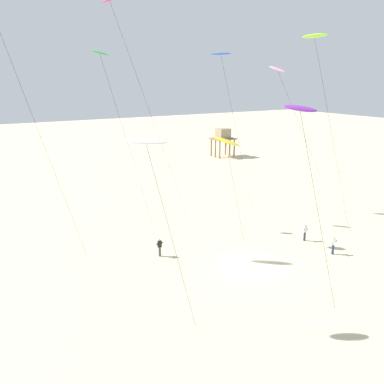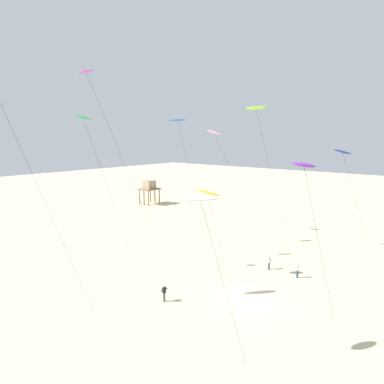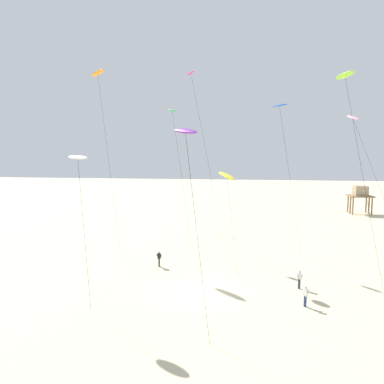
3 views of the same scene
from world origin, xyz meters
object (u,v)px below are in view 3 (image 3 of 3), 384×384
(kite_lime, at_px, (345,77))
(stilt_house, at_px, (360,193))
(kite_purple, at_px, (186,133))
(kite_white, at_px, (78,158))
(kite_pink, at_px, (354,119))
(kite_magenta, at_px, (192,80))
(kite_flyer_middle, at_px, (159,258))
(kite_orange, at_px, (98,75))
(kite_green, at_px, (173,114))
(kite_blue, at_px, (280,108))
(kite_flyer_furthest, at_px, (305,296))
(kite_flyer_nearest, at_px, (299,279))
(kite_yellow, at_px, (227,176))

(kite_lime, distance_m, stilt_house, 41.57)
(kite_purple, relative_size, kite_white, 1.16)
(kite_purple, relative_size, kite_pink, 0.82)
(kite_purple, xyz_separation_m, kite_magenta, (-2.86, 24.52, 8.72))
(kite_purple, distance_m, kite_flyer_middle, 17.47)
(kite_lime, relative_size, kite_white, 1.65)
(kite_orange, relative_size, kite_magenta, 0.99)
(kite_green, distance_m, kite_blue, 13.92)
(kite_blue, distance_m, kite_lime, 10.63)
(kite_green, height_order, kite_magenta, kite_magenta)
(kite_lime, xyz_separation_m, kite_purple, (-13.58, -11.99, -5.93))
(kite_orange, relative_size, kite_flyer_furthest, 13.91)
(kite_lime, xyz_separation_m, stilt_house, (14.43, 35.91, -15.18))
(kite_purple, height_order, kite_flyer_nearest, kite_purple)
(kite_magenta, xyz_separation_m, kite_flyer_middle, (-1.79, -13.22, -21.21))
(kite_pink, bearing_deg, kite_orange, 179.53)
(kite_yellow, bearing_deg, kite_green, 124.87)
(kite_green, bearing_deg, kite_magenta, 42.14)
(kite_lime, xyz_separation_m, kite_white, (-22.96, -8.82, -7.65))
(kite_yellow, height_order, kite_orange, kite_orange)
(kite_yellow, height_order, kite_magenta, kite_magenta)
(kite_orange, bearing_deg, stilt_house, 31.20)
(kite_orange, bearing_deg, kite_purple, -54.83)
(kite_blue, height_order, kite_yellow, kite_blue)
(stilt_house, bearing_deg, kite_purple, -120.32)
(kite_orange, bearing_deg, kite_flyer_furthest, -36.72)
(kite_blue, distance_m, kite_white, 26.27)
(kite_purple, bearing_deg, kite_blue, 67.84)
(kite_flyer_nearest, bearing_deg, kite_pink, 59.37)
(kite_yellow, relative_size, kite_white, 0.86)
(kite_lime, height_order, kite_white, kite_lime)
(kite_pink, xyz_separation_m, kite_flyer_nearest, (-8.41, -14.20, -15.33))
(kite_yellow, height_order, kite_lime, kite_lime)
(kite_green, xyz_separation_m, stilt_house, (33.22, 25.50, -13.18))
(kite_yellow, relative_size, kite_flyer_furthest, 6.18)
(kite_flyer_furthest, bearing_deg, kite_purple, -158.10)
(kite_blue, bearing_deg, kite_purple, -112.16)
(kite_magenta, xyz_separation_m, kite_flyer_nearest, (12.00, -17.31, -21.21))
(kite_flyer_middle, bearing_deg, kite_green, 92.86)
(kite_pink, xyz_separation_m, kite_flyer_middle, (-22.19, -10.11, -15.33))
(kite_blue, height_order, stilt_house, kite_blue)
(kite_lime, height_order, kite_pink, kite_lime)
(kite_pink, bearing_deg, kite_blue, -179.19)
(kite_yellow, xyz_separation_m, kite_orange, (-17.73, 10.27, 12.87))
(kite_flyer_middle, bearing_deg, stilt_house, 48.26)
(kite_lime, xyz_separation_m, kite_pink, (3.96, 9.42, -3.09))
(kite_orange, relative_size, kite_flyer_middle, 13.91)
(kite_orange, distance_m, kite_white, 22.29)
(kite_flyer_furthest, xyz_separation_m, stilt_house, (19.05, 44.30, 3.24))
(kite_lime, bearing_deg, kite_green, 151.02)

